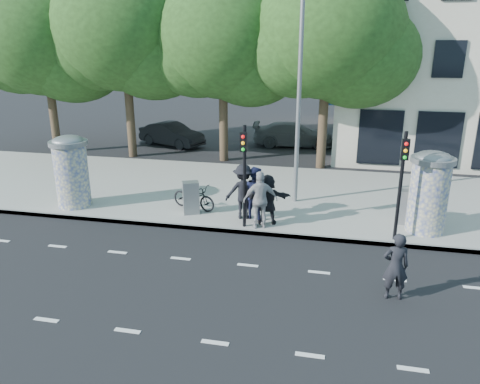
% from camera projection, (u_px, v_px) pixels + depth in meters
% --- Properties ---
extents(ground, '(120.00, 120.00, 0.00)m').
position_uv_depth(ground, '(237.00, 290.00, 11.96)').
color(ground, black).
rests_on(ground, ground).
extents(sidewalk, '(40.00, 8.00, 0.15)m').
position_uv_depth(sidewalk, '(277.00, 195.00, 18.89)').
color(sidewalk, gray).
rests_on(sidewalk, ground).
extents(curb, '(40.00, 0.10, 0.16)m').
position_uv_depth(curb, '(261.00, 233.00, 15.22)').
color(curb, slate).
rests_on(curb, ground).
extents(lane_dash_near, '(32.00, 0.12, 0.01)m').
position_uv_depth(lane_dash_near, '(215.00, 343.00, 9.92)').
color(lane_dash_near, silver).
rests_on(lane_dash_near, ground).
extents(lane_dash_far, '(32.00, 0.12, 0.01)m').
position_uv_depth(lane_dash_far, '(248.00, 265.00, 13.25)').
color(lane_dash_far, silver).
rests_on(lane_dash_far, ground).
extents(ad_column_left, '(1.36, 1.36, 2.65)m').
position_uv_depth(ad_column_left, '(71.00, 170.00, 17.07)').
color(ad_column_left, beige).
rests_on(ad_column_left, sidewalk).
extents(ad_column_right, '(1.36, 1.36, 2.65)m').
position_uv_depth(ad_column_right, '(429.00, 190.00, 14.80)').
color(ad_column_right, beige).
rests_on(ad_column_right, sidewalk).
extents(traffic_pole_near, '(0.22, 0.31, 3.40)m').
position_uv_depth(traffic_pole_near, '(244.00, 166.00, 14.88)').
color(traffic_pole_near, black).
rests_on(traffic_pole_near, sidewalk).
extents(traffic_pole_far, '(0.22, 0.31, 3.40)m').
position_uv_depth(traffic_pole_far, '(402.00, 175.00, 13.93)').
color(traffic_pole_far, black).
rests_on(traffic_pole_far, sidewalk).
extents(street_lamp, '(0.25, 0.93, 8.00)m').
position_uv_depth(street_lamp, '(300.00, 77.00, 16.42)').
color(street_lamp, slate).
rests_on(street_lamp, sidewalk).
extents(tree_far_left, '(7.20, 7.20, 9.26)m').
position_uv_depth(tree_far_left, '(43.00, 35.00, 24.15)').
color(tree_far_left, '#38281C').
rests_on(tree_far_left, ground).
extents(tree_mid_left, '(7.20, 7.20, 9.57)m').
position_uv_depth(tree_mid_left, '(124.00, 29.00, 23.16)').
color(tree_mid_left, '#38281C').
rests_on(tree_mid_left, ground).
extents(tree_near_left, '(6.80, 6.80, 8.97)m').
position_uv_depth(tree_near_left, '(223.00, 38.00, 22.49)').
color(tree_near_left, '#38281C').
rests_on(tree_near_left, ground).
extents(tree_center, '(7.00, 7.00, 9.30)m').
position_uv_depth(tree_center, '(328.00, 33.00, 21.05)').
color(tree_center, '#38281C').
rests_on(tree_center, ground).
extents(ped_c, '(1.08, 0.97, 1.84)m').
position_uv_depth(ped_c, '(254.00, 193.00, 16.04)').
color(ped_c, '#191E40').
rests_on(ped_c, sidewalk).
extents(ped_d, '(1.37, 0.97, 1.92)m').
position_uv_depth(ped_d, '(243.00, 191.00, 16.03)').
color(ped_d, black).
rests_on(ped_d, sidewalk).
extents(ped_e, '(1.27, 0.97, 1.92)m').
position_uv_depth(ped_e, '(260.00, 200.00, 15.20)').
color(ped_e, '#9B9B9E').
rests_on(ped_e, sidewalk).
extents(ped_f, '(1.69, 0.99, 1.72)m').
position_uv_depth(ped_f, '(268.00, 199.00, 15.55)').
color(ped_f, black).
rests_on(ped_f, sidewalk).
extents(man_road, '(0.68, 0.49, 1.73)m').
position_uv_depth(man_road, '(396.00, 266.00, 11.35)').
color(man_road, black).
rests_on(man_road, ground).
extents(bicycle, '(1.16, 1.89, 0.94)m').
position_uv_depth(bicycle, '(194.00, 197.00, 17.00)').
color(bicycle, black).
rests_on(bicycle, sidewalk).
extents(cabinet_left, '(0.67, 0.59, 1.17)m').
position_uv_depth(cabinet_left, '(191.00, 198.00, 16.55)').
color(cabinet_left, slate).
rests_on(cabinet_left, sidewalk).
extents(cabinet_right, '(0.60, 0.46, 1.17)m').
position_uv_depth(cabinet_right, '(406.00, 207.00, 15.66)').
color(cabinet_right, slate).
rests_on(cabinet_right, sidewalk).
extents(car_mid, '(2.83, 4.29, 1.34)m').
position_uv_depth(car_mid, '(172.00, 134.00, 27.49)').
color(car_mid, black).
rests_on(car_mid, ground).
extents(car_right, '(2.34, 4.83, 1.36)m').
position_uv_depth(car_right, '(293.00, 134.00, 27.40)').
color(car_right, '#53565A').
rests_on(car_right, ground).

